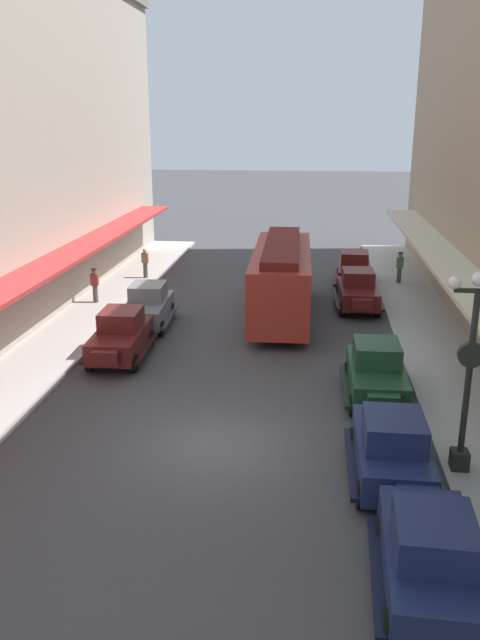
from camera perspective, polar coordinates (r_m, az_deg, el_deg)
The scene contains 13 objects.
ground_plane at distance 18.49m, azimuth -2.10°, elevation -10.88°, with size 200.00×200.00×0.00m, color #424244.
parked_car_0 at distance 24.87m, azimuth -10.44°, elevation -1.24°, with size 2.26×4.30×1.84m.
parked_car_1 at distance 31.43m, azimuth 10.30°, elevation 2.66°, with size 2.26×4.30×1.84m.
parked_car_2 at distance 13.37m, azimuth 16.39°, elevation -19.10°, with size 2.27×4.31×1.84m.
parked_car_3 at distance 28.57m, azimuth -8.12°, elevation 1.30°, with size 2.30×4.32×1.84m.
parked_car_4 at distance 16.84m, azimuth 13.16°, elevation -10.72°, with size 2.15×4.27×1.84m.
parked_car_5 at distance 35.77m, azimuth 9.98°, elevation 4.46°, with size 2.29×4.31×1.84m.
parked_car_6 at distance 21.41m, azimuth 11.88°, elevation -4.41°, with size 2.17×4.27×1.84m.
streetcar at distance 29.41m, azimuth 3.67°, elevation 3.83°, with size 2.70×9.65×3.46m.
lamp_post_with_clock at distance 16.80m, azimuth 19.53°, elevation -3.73°, with size 1.42×0.44×5.16m.
pedestrian_0 at distance 32.24m, azimuth -12.62°, elevation 3.02°, with size 0.36×0.28×1.67m.
pedestrian_1 at distance 36.35m, azimuth 13.83°, elevation 4.53°, with size 0.36×0.28×1.67m.
pedestrian_2 at distance 36.83m, azimuth -8.33°, elevation 4.97°, with size 0.36×0.24×1.64m.
Camera 1 is at (2.47, -16.12, 8.72)m, focal length 36.47 mm.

